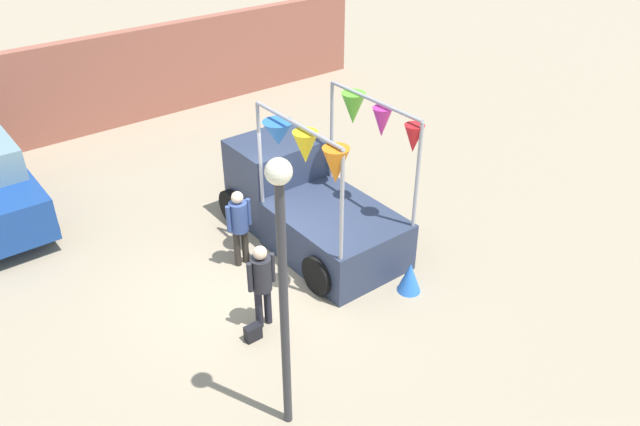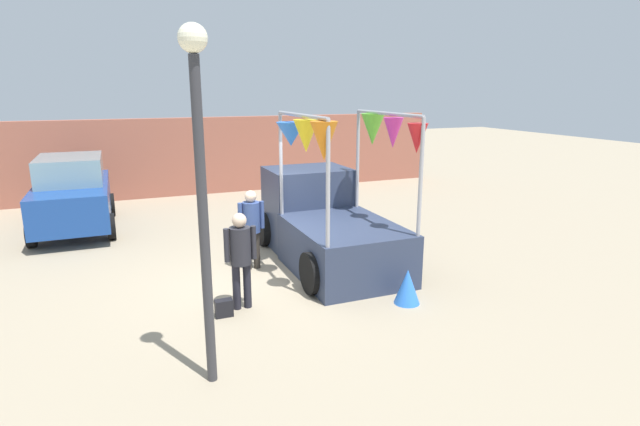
# 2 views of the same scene
# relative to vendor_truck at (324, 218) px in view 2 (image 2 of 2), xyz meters

# --- Properties ---
(ground_plane) EXTENTS (60.00, 60.00, 0.00)m
(ground_plane) POSITION_rel_vendor_truck_xyz_m (-1.57, -0.78, -0.88)
(ground_plane) COLOR gray
(vendor_truck) EXTENTS (2.32, 4.06, 3.12)m
(vendor_truck) POSITION_rel_vendor_truck_xyz_m (0.00, 0.00, 0.00)
(vendor_truck) COLOR #2D3851
(vendor_truck) RESTS_ON ground
(parked_car) EXTENTS (1.88, 4.00, 1.88)m
(parked_car) POSITION_rel_vendor_truck_xyz_m (-5.08, 4.46, 0.07)
(parked_car) COLOR navy
(parked_car) RESTS_ON ground
(person_customer) EXTENTS (0.53, 0.34, 1.62)m
(person_customer) POSITION_rel_vendor_truck_xyz_m (-2.23, -1.85, 0.10)
(person_customer) COLOR black
(person_customer) RESTS_ON ground
(person_vendor) EXTENTS (0.53, 0.34, 1.61)m
(person_vendor) POSITION_rel_vendor_truck_xyz_m (-1.60, -0.09, 0.09)
(person_vendor) COLOR #2D2823
(person_vendor) RESTS_ON ground
(handbag) EXTENTS (0.28, 0.16, 0.28)m
(handbag) POSITION_rel_vendor_truck_xyz_m (-2.58, -2.05, -0.74)
(handbag) COLOR black
(handbag) RESTS_ON ground
(street_lamp) EXTENTS (0.32, 0.32, 4.22)m
(street_lamp) POSITION_rel_vendor_truck_xyz_m (-3.09, -3.77, 1.85)
(street_lamp) COLOR #333338
(street_lamp) RESTS_ON ground
(brick_boundary_wall) EXTENTS (18.00, 0.36, 2.60)m
(brick_boundary_wall) POSITION_rel_vendor_truck_xyz_m (-1.57, 7.87, 0.42)
(brick_boundary_wall) COLOR #9E5947
(brick_boundary_wall) RESTS_ON ground
(folded_kite_bundle_azure) EXTENTS (0.59, 0.59, 0.60)m
(folded_kite_bundle_azure) POSITION_rel_vendor_truck_xyz_m (0.39, -2.71, -0.58)
(folded_kite_bundle_azure) COLOR blue
(folded_kite_bundle_azure) RESTS_ON ground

